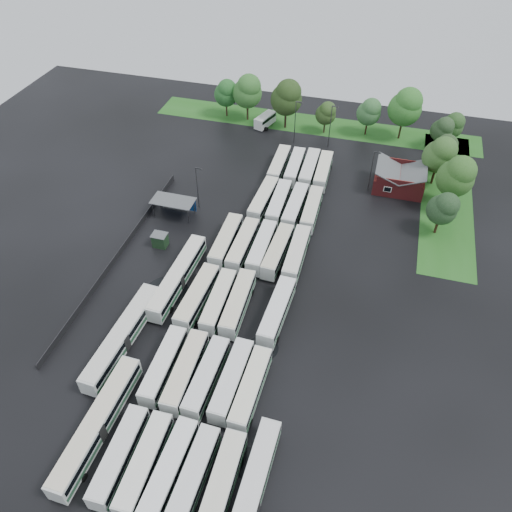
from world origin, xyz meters
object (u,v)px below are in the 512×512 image
(brick_building, at_px, (399,180))
(artic_bus_west_a, at_px, (98,424))
(minibus, at_px, (265,120))
(artic_bus_east, at_px, (250,497))

(brick_building, bearing_deg, artic_bus_west_a, -116.66)
(artic_bus_west_a, height_order, minibus, artic_bus_west_a)
(artic_bus_east, relative_size, minibus, 2.67)
(artic_bus_west_a, relative_size, minibus, 2.76)
(artic_bus_west_a, xyz_separation_m, minibus, (-0.52, 83.92, -0.38))
(artic_bus_east, bearing_deg, brick_building, 81.14)
(artic_bus_west_a, xyz_separation_m, artic_bus_east, (21.09, -3.32, -0.06))
(brick_building, xyz_separation_m, artic_bus_east, (-11.89, -69.02, 0.02))
(brick_building, distance_m, minibus, 38.14)
(brick_building, relative_size, artic_bus_west_a, 0.53)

